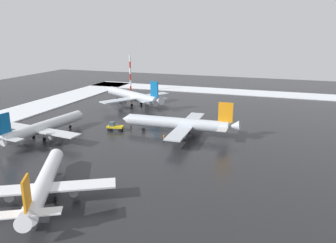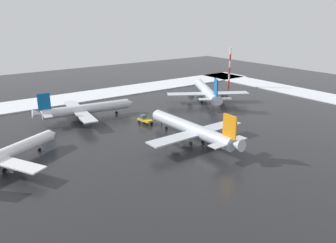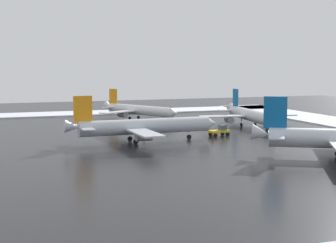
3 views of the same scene
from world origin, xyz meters
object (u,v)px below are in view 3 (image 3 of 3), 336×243
airplane_parked_portside (138,110)px  ground_crew_beside_wing (144,133)px  airplane_foreground_jet (142,126)px  ground_crew_near_tug (213,135)px  airplane_far_rear (251,115)px  pushback_tug (220,131)px

airplane_parked_portside → ground_crew_beside_wing: 35.63m
airplane_parked_portside → airplane_foreground_jet: bearing=-44.1°
ground_crew_near_tug → ground_crew_beside_wing: (7.51, 12.99, 0.00)m
airplane_far_rear → airplane_parked_portside: size_ratio=1.18×
airplane_far_rear → airplane_parked_portside: (26.36, 21.98, -0.23)m
airplane_far_rear → airplane_parked_portside: bearing=-133.7°
airplane_foreground_jet → ground_crew_beside_wing: (6.08, -2.30, -2.28)m
airplane_foreground_jet → pushback_tug: size_ratio=6.75×
airplane_far_rear → pushback_tug: size_ratio=6.32×
airplane_parked_portside → ground_crew_near_tug: (-41.99, -4.19, -1.84)m
airplane_foreground_jet → ground_crew_beside_wing: airplane_foreground_jet is taller
ground_crew_beside_wing → airplane_parked_portside: bearing=-69.6°
airplane_foreground_jet → airplane_parked_portside: (40.55, -11.10, -0.44)m
airplane_far_rear → ground_crew_near_tug: size_ratio=18.08×
pushback_tug → ground_crew_beside_wing: pushback_tug is taller
pushback_tug → ground_crew_near_tug: 4.94m
pushback_tug → ground_crew_near_tug: size_ratio=2.86×
airplane_parked_portside → ground_crew_near_tug: airplane_parked_portside is taller
ground_crew_beside_wing → airplane_far_rear: bearing=-130.5°
airplane_foreground_jet → ground_crew_beside_wing: size_ratio=19.32×
airplane_foreground_jet → airplane_parked_portside: 42.05m
airplane_parked_portside → ground_crew_beside_wing: airplane_parked_portside is taller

